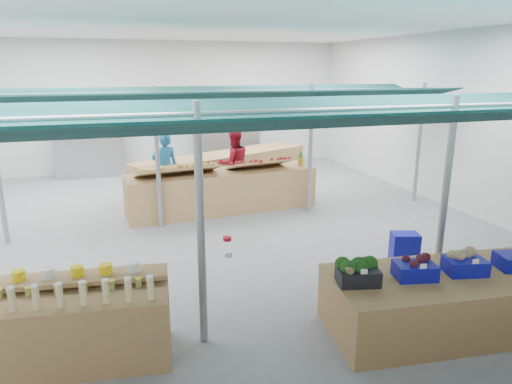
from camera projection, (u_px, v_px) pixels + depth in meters
floor at (211, 229)px, 9.76m from camera, size 13.00×13.00×0.00m
hall at (194, 99)px, 10.38m from camera, size 13.00×13.00×13.00m
pole_grid at (273, 159)px, 7.90m from camera, size 10.00×4.60×3.00m
awnings at (274, 103)px, 7.65m from camera, size 9.50×7.08×0.30m
back_shelving_left at (90, 145)px, 14.24m from camera, size 2.00×0.50×2.00m
back_shelving_right at (229, 139)px, 15.60m from camera, size 2.00×0.50×2.00m
bottle_shelf at (85, 323)px, 5.32m from camera, size 2.04×1.38×1.14m
veg_counter at (475, 298)px, 6.07m from camera, size 4.07×1.77×0.77m
fruit_counter at (222, 191)px, 10.96m from camera, size 4.57×1.38×0.97m
far_counter at (224, 171)px, 13.08m from camera, size 5.45×3.21×0.98m
crate_stack at (404, 248)px, 8.01m from camera, size 0.54×0.45×0.56m
vendor_left at (165, 168)px, 11.50m from camera, size 0.69×0.48×1.80m
vendor_right at (234, 163)px, 12.04m from camera, size 0.92×0.74×1.80m
crate_broccoli at (358, 272)px, 5.60m from camera, size 0.57×0.46×0.35m
crate_beets at (415, 268)px, 5.75m from camera, size 0.57×0.46×0.29m
crate_celeriac at (465, 263)px, 5.89m from camera, size 0.57×0.46×0.31m
sparrow at (350, 271)px, 5.42m from camera, size 0.12×0.09×0.11m
pole_ribbon at (227, 240)px, 6.19m from camera, size 0.12×0.12×0.28m
apple_heap_yellow at (178, 169)px, 10.30m from camera, size 1.98×0.96×0.27m
apple_heap_red at (259, 162)px, 11.03m from camera, size 1.58×0.90×0.27m
pineapple at (301, 158)px, 11.43m from camera, size 0.14×0.14×0.39m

